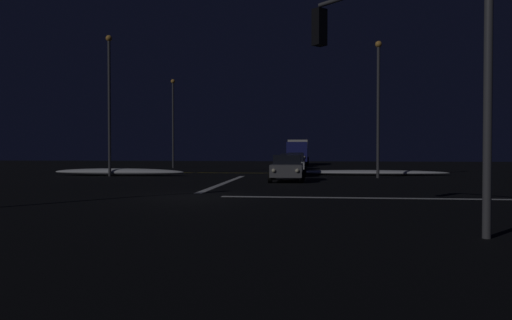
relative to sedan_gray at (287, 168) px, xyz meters
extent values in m
cube|color=black|center=(-3.44, -9.87, -0.85)|extent=(120.00, 120.00, 0.10)
cube|color=white|center=(-3.44, -1.72, -0.80)|extent=(0.35, 13.94, 0.01)
cube|color=yellow|center=(-3.44, 9.88, -0.80)|extent=(22.00, 0.15, 0.01)
cube|color=white|center=(4.81, -9.87, -0.80)|extent=(13.94, 0.40, 0.01)
ellipsoid|color=white|center=(-12.39, 4.77, -0.54)|extent=(9.63, 1.50, 0.53)
ellipsoid|color=white|center=(5.51, 7.42, -0.61)|extent=(11.71, 1.50, 0.38)
cube|color=slate|center=(0.00, -0.04, -0.13)|extent=(1.80, 4.20, 0.70)
cube|color=black|center=(0.00, 0.16, 0.49)|extent=(1.60, 2.00, 0.55)
cylinder|color=black|center=(0.90, -1.59, -0.48)|extent=(0.22, 0.64, 0.64)
cylinder|color=black|center=(-0.90, -1.59, -0.48)|extent=(0.22, 0.64, 0.64)
cylinder|color=black|center=(0.90, 1.51, -0.48)|extent=(0.22, 0.64, 0.64)
cylinder|color=black|center=(-0.90, 1.51, -0.48)|extent=(0.22, 0.64, 0.64)
sphere|color=#F9EFC6|center=(0.65, -2.16, -0.08)|extent=(0.22, 0.22, 0.22)
sphere|color=#F9EFC6|center=(-0.65, -2.16, -0.08)|extent=(0.22, 0.22, 0.22)
cube|color=silver|center=(0.06, 6.01, -0.13)|extent=(1.80, 4.20, 0.70)
cube|color=black|center=(0.06, 6.21, 0.49)|extent=(1.60, 2.00, 0.55)
cylinder|color=black|center=(0.96, 4.46, -0.48)|extent=(0.22, 0.64, 0.64)
cylinder|color=black|center=(-0.84, 4.46, -0.48)|extent=(0.22, 0.64, 0.64)
cylinder|color=black|center=(0.96, 7.56, -0.48)|extent=(0.22, 0.64, 0.64)
cylinder|color=black|center=(-0.84, 7.56, -0.48)|extent=(0.22, 0.64, 0.64)
sphere|color=#F9EFC6|center=(0.71, 3.89, -0.08)|extent=(0.22, 0.22, 0.22)
sphere|color=#F9EFC6|center=(-0.59, 3.89, -0.08)|extent=(0.22, 0.22, 0.22)
cube|color=navy|center=(-0.27, 12.74, -0.13)|extent=(1.80, 4.20, 0.70)
cube|color=black|center=(-0.27, 12.94, 0.49)|extent=(1.60, 2.00, 0.55)
cylinder|color=black|center=(0.63, 11.19, -0.48)|extent=(0.22, 0.64, 0.64)
cylinder|color=black|center=(-1.17, 11.19, -0.48)|extent=(0.22, 0.64, 0.64)
cylinder|color=black|center=(0.63, 14.29, -0.48)|extent=(0.22, 0.64, 0.64)
cylinder|color=black|center=(-1.17, 14.29, -0.48)|extent=(0.22, 0.64, 0.64)
sphere|color=#F9EFC6|center=(0.38, 10.62, -0.08)|extent=(0.22, 0.22, 0.22)
sphere|color=#F9EFC6|center=(-0.92, 10.62, -0.08)|extent=(0.22, 0.22, 0.22)
cube|color=black|center=(-0.09, 18.10, -0.13)|extent=(1.80, 4.20, 0.70)
cube|color=black|center=(-0.09, 18.30, 0.49)|extent=(1.60, 2.00, 0.55)
cylinder|color=black|center=(0.81, 16.55, -0.48)|extent=(0.22, 0.64, 0.64)
cylinder|color=black|center=(-0.99, 16.55, -0.48)|extent=(0.22, 0.64, 0.64)
cylinder|color=black|center=(0.81, 19.65, -0.48)|extent=(0.22, 0.64, 0.64)
cylinder|color=black|center=(-0.99, 19.65, -0.48)|extent=(0.22, 0.64, 0.64)
sphere|color=#F9EFC6|center=(0.56, 15.98, -0.08)|extent=(0.22, 0.22, 0.22)
sphere|color=#F9EFC6|center=(-0.74, 15.98, -0.08)|extent=(0.22, 0.22, 0.22)
cube|color=#14512D|center=(-0.24, 24.22, -0.13)|extent=(1.80, 4.20, 0.70)
cube|color=black|center=(-0.24, 24.42, 0.49)|extent=(1.60, 2.00, 0.55)
cylinder|color=black|center=(0.66, 22.67, -0.48)|extent=(0.22, 0.64, 0.64)
cylinder|color=black|center=(-1.14, 22.67, -0.48)|extent=(0.22, 0.64, 0.64)
cylinder|color=black|center=(0.66, 25.77, -0.48)|extent=(0.22, 0.64, 0.64)
cylinder|color=black|center=(-1.14, 25.77, -0.48)|extent=(0.22, 0.64, 0.64)
sphere|color=#F9EFC6|center=(0.41, 22.10, -0.08)|extent=(0.22, 0.22, 0.22)
sphere|color=#F9EFC6|center=(-0.89, 22.10, -0.08)|extent=(0.22, 0.22, 0.22)
cube|color=navy|center=(-0.23, 28.33, 0.83)|extent=(2.40, 2.20, 2.30)
cube|color=silver|center=(-0.23, 32.83, 0.98)|extent=(2.40, 5.00, 2.60)
cylinder|color=black|center=(0.97, 28.93, -0.32)|extent=(0.28, 0.96, 0.96)
cylinder|color=black|center=(-1.43, 28.93, -0.32)|extent=(0.28, 0.96, 0.96)
cylinder|color=black|center=(0.97, 33.63, -0.32)|extent=(0.28, 0.96, 0.96)
cylinder|color=black|center=(-1.43, 33.63, -0.32)|extent=(0.28, 0.96, 0.96)
sphere|color=#F9EFC6|center=(0.62, 27.18, 0.23)|extent=(0.26, 0.26, 0.26)
sphere|color=#F9EFC6|center=(-1.08, 27.18, 0.23)|extent=(0.26, 0.26, 0.26)
cylinder|color=#4C4C51|center=(5.11, -18.41, 2.36)|extent=(0.18, 0.18, 6.33)
cube|color=black|center=(1.64, -14.94, 4.60)|extent=(0.46, 0.46, 1.05)
sphere|color=black|center=(1.52, -14.83, 4.95)|extent=(0.22, 0.22, 0.22)
sphere|color=black|center=(1.52, -14.83, 4.60)|extent=(0.22, 0.22, 0.22)
sphere|color=green|center=(1.52, -14.83, 4.26)|extent=(0.22, 0.22, 0.22)
cylinder|color=#424247|center=(-12.69, 3.88, 3.95)|extent=(0.20, 0.20, 9.50)
sphere|color=#F9AD47|center=(-12.69, 3.88, 8.88)|extent=(0.44, 0.44, 0.44)
cylinder|color=#424247|center=(-12.69, 19.88, 3.55)|extent=(0.20, 0.20, 8.70)
sphere|color=#F9AD47|center=(-12.69, 19.88, 8.08)|extent=(0.44, 0.44, 0.44)
cylinder|color=#424247|center=(5.81, 3.88, 3.52)|extent=(0.20, 0.20, 8.64)
sphere|color=#F9AD47|center=(5.81, 3.88, 8.02)|extent=(0.44, 0.44, 0.44)
camera|label=1|loc=(1.40, -29.25, 1.08)|focal=34.44mm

